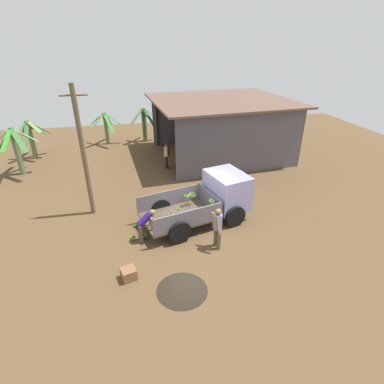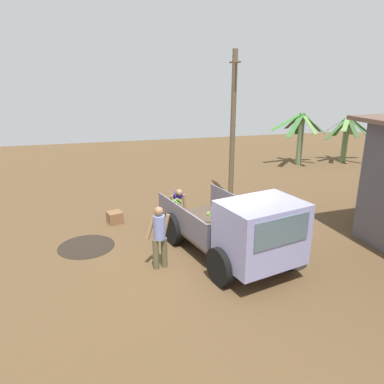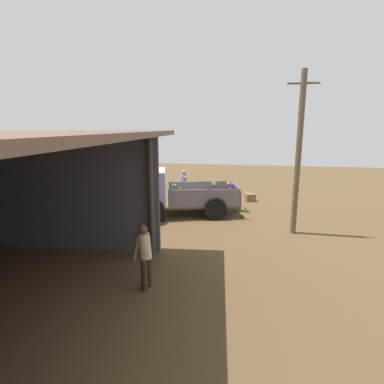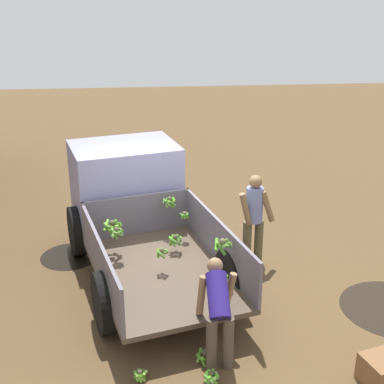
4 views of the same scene
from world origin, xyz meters
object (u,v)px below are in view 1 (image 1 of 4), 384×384
Objects in this scene: utility_pole at (83,153)px; person_bystander_near_shed at (167,154)px; banana_bunch_on_ground_1 at (136,225)px; wooden_crate_0 at (129,274)px; banana_bunch_on_ground_0 at (143,236)px; person_foreground_visitor at (218,227)px; person_worker_loading at (145,223)px; banana_bunch_on_ground_2 at (133,238)px; cargo_truck at (217,196)px.

utility_pole is 6.38m from person_bystander_near_shed.
banana_bunch_on_ground_1 is 0.45× the size of wooden_crate_0.
wooden_crate_0 reaches higher than banana_bunch_on_ground_0.
person_bystander_near_shed is at bearing 74.41° from banana_bunch_on_ground_0.
banana_bunch_on_ground_0 reaches higher than banana_bunch_on_ground_1.
person_foreground_visitor is 2.77m from person_worker_loading.
banana_bunch_on_ground_1 is (-0.35, 1.04, -0.70)m from person_worker_loading.
banana_bunch_on_ground_0 is at bearing 115.77° from person_worker_loading.
person_foreground_visitor is at bearing -37.46° from utility_pole.
wooden_crate_0 is at bearing -72.60° from utility_pole.
utility_pole reaches higher than person_worker_loading.
wooden_crate_0 is (-3.28, -0.98, -0.73)m from person_foreground_visitor.
cargo_truck is at bearing 15.04° from banana_bunch_on_ground_2.
person_bystander_near_shed is at bearing 71.48° from banana_bunch_on_ground_2.
person_foreground_visitor is 1.24× the size of person_worker_loading.
wooden_crate_0 is at bearing -106.11° from banana_bunch_on_ground_0.
person_worker_loading is (-2.57, 1.00, -0.14)m from person_foreground_visitor.
person_foreground_visitor reaches higher than banana_bunch_on_ground_0.
person_worker_loading is at bearing -175.11° from cargo_truck.
person_bystander_near_shed is at bearing 87.69° from cargo_truck.
cargo_truck is 23.56× the size of banana_bunch_on_ground_1.
person_worker_loading is at bearing -34.09° from person_foreground_visitor.
person_foreground_visitor is at bearing -23.87° from banana_bunch_on_ground_0.
banana_bunch_on_ground_0 is at bearing 4.41° from banana_bunch_on_ground_2.
person_worker_loading is (2.15, -2.62, -2.06)m from utility_pole.
cargo_truck is 2.89× the size of person_foreground_visitor.
utility_pole is 3.96m from person_worker_loading.
person_foreground_visitor is 3.37m from banana_bunch_on_ground_2.
person_worker_loading is (-3.18, -1.13, -0.25)m from cargo_truck.
utility_pole is at bearing 130.19° from banana_bunch_on_ground_0.
person_bystander_near_shed is 9.52m from wooden_crate_0.
person_foreground_visitor reaches higher than person_worker_loading.
wooden_crate_0 is (1.44, -4.60, -2.65)m from utility_pole.
person_foreground_visitor is (-0.61, -2.13, -0.11)m from cargo_truck.
person_worker_loading is at bearing -63.40° from banana_bunch_on_ground_0.
banana_bunch_on_ground_2 reaches higher than banana_bunch_on_ground_1.
cargo_truck is 5.05m from wooden_crate_0.
utility_pole reaches higher than banana_bunch_on_ground_2.
person_worker_loading is 0.86× the size of person_bystander_near_shed.
banana_bunch_on_ground_0 is at bearing -178.37° from cargo_truck.
person_foreground_visitor is (4.72, -3.62, -1.92)m from utility_pole.
person_foreground_visitor reaches higher than banana_bunch_on_ground_2.
cargo_truck reaches higher than banana_bunch_on_ground_1.
person_worker_loading is at bearing -16.37° from banana_bunch_on_ground_2.
banana_bunch_on_ground_2 is (-3.67, -0.99, -0.93)m from cargo_truck.
cargo_truck is at bearing 16.29° from banana_bunch_on_ground_0.
banana_bunch_on_ground_2 is at bearing -175.59° from banana_bunch_on_ground_0.
utility_pole reaches higher than wooden_crate_0.
banana_bunch_on_ground_0 is at bearing -73.20° from banana_bunch_on_ground_1.
banana_bunch_on_ground_2 is 0.51× the size of wooden_crate_0.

